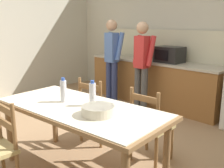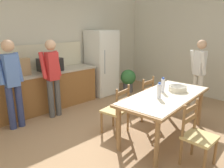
{
  "view_description": "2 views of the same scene",
  "coord_description": "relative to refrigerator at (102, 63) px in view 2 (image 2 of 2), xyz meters",
  "views": [
    {
      "loc": [
        2.61,
        -2.01,
        1.63
      ],
      "look_at": [
        0.43,
        0.07,
        0.93
      ],
      "focal_mm": 42.0,
      "sensor_mm": 36.0,
      "label": 1
    },
    {
      "loc": [
        -2.62,
        -2.38,
        1.96
      ],
      "look_at": [
        -0.09,
        0.27,
        0.94
      ],
      "focal_mm": 35.0,
      "sensor_mm": 36.0,
      "label": 2
    }
  ],
  "objects": [
    {
      "name": "wall_back",
      "position": [
        -1.35,
        0.47,
        0.56
      ],
      "size": [
        6.52,
        0.12,
        2.9
      ],
      "primitive_type": "cube",
      "color": "beige",
      "rests_on": "ground"
    },
    {
      "name": "paper_bag",
      "position": [
        -2.19,
        0.01,
        0.18
      ],
      "size": [
        0.24,
        0.16,
        0.36
      ],
      "primitive_type": "cube",
      "color": "tan",
      "rests_on": "kitchen_counter"
    },
    {
      "name": "serving_bowl",
      "position": [
        -0.53,
        -2.67,
        -0.06
      ],
      "size": [
        0.32,
        0.32,
        0.09
      ],
      "color": "beige",
      "rests_on": "dining_table"
    },
    {
      "name": "chair_side_near_left",
      "position": [
        -1.22,
        -3.41,
        -0.45
      ],
      "size": [
        0.42,
        0.4,
        0.91
      ],
      "rotation": [
        0.0,
        0.0,
        0.01
      ],
      "color": "olive",
      "rests_on": "ground"
    },
    {
      "name": "bottle_near_centre",
      "position": [
        -1.11,
        -2.67,
        0.01
      ],
      "size": [
        0.07,
        0.07,
        0.27
      ],
      "color": "silver",
      "rests_on": "dining_table"
    },
    {
      "name": "person_at_sink",
      "position": [
        -2.63,
        -0.48,
        0.06
      ],
      "size": [
        0.42,
        0.29,
        1.69
      ],
      "rotation": [
        0.0,
        0.0,
        1.57
      ],
      "color": "navy",
      "rests_on": "ground"
    },
    {
      "name": "chair_side_far_left",
      "position": [
        -1.38,
        -1.97,
        -0.45
      ],
      "size": [
        0.48,
        0.46,
        0.91
      ],
      "rotation": [
        0.0,
        0.0,
        3.31
      ],
      "color": "olive",
      "rests_on": "ground"
    },
    {
      "name": "kitchen_counter",
      "position": [
        -1.96,
        0.04,
        -0.44
      ],
      "size": [
        3.0,
        0.66,
        0.89
      ],
      "color": "brown",
      "rests_on": "ground"
    },
    {
      "name": "wall_right",
      "position": [
        1.91,
        -2.19,
        0.56
      ],
      "size": [
        0.12,
        5.2,
        2.9
      ],
      "primitive_type": "cube",
      "color": "beige",
      "rests_on": "ground"
    },
    {
      "name": "potted_plant",
      "position": [
        0.64,
        -0.43,
        -0.51
      ],
      "size": [
        0.44,
        0.44,
        0.67
      ],
      "color": "#4C4C51",
      "rests_on": "ground"
    },
    {
      "name": "refrigerator",
      "position": [
        0.0,
        0.0,
        0.0
      ],
      "size": [
        0.71,
        0.73,
        1.79
      ],
      "color": "silver",
      "rests_on": "ground"
    },
    {
      "name": "counter_splashback",
      "position": [
        -1.96,
        0.35,
        0.3
      ],
      "size": [
        2.96,
        0.03,
        0.6
      ],
      "primitive_type": "cube",
      "color": "beige",
      "rests_on": "kitchen_counter"
    },
    {
      "name": "person_at_counter",
      "position": [
        -1.81,
        -0.5,
        0.03
      ],
      "size": [
        0.41,
        0.29,
        1.65
      ],
      "rotation": [
        0.0,
        0.0,
        1.57
      ],
      "color": "#4C4C4C",
      "rests_on": "ground"
    },
    {
      "name": "dining_table",
      "position": [
        -0.87,
        -2.64,
        -0.2
      ],
      "size": [
        2.01,
        1.07,
        0.78
      ],
      "rotation": [
        0.0,
        0.0,
        0.11
      ],
      "color": "olive",
      "rests_on": "ground"
    },
    {
      "name": "person_by_table",
      "position": [
        0.94,
        -2.37,
        0.01
      ],
      "size": [
        0.35,
        0.45,
        1.61
      ],
      "rotation": [
        0.0,
        0.0,
        2.82
      ],
      "color": "silver",
      "rests_on": "ground"
    },
    {
      "name": "chair_side_far_right",
      "position": [
        -0.52,
        -1.88,
        -0.45
      ],
      "size": [
        0.45,
        0.43,
        0.91
      ],
      "rotation": [
        0.0,
        0.0,
        3.21
      ],
      "color": "olive",
      "rests_on": "ground"
    },
    {
      "name": "ground_plane",
      "position": [
        -1.35,
        -2.19,
        -0.89
      ],
      "size": [
        8.32,
        8.32,
        0.0
      ],
      "primitive_type": "plane",
      "color": "#9E7A56"
    },
    {
      "name": "microwave",
      "position": [
        -1.57,
        0.02,
        0.15
      ],
      "size": [
        0.5,
        0.39,
        0.3
      ],
      "color": "black",
      "rests_on": "kitchen_counter"
    },
    {
      "name": "bottle_off_centre",
      "position": [
        -0.79,
        -2.53,
        0.01
      ],
      "size": [
        0.07,
        0.07,
        0.27
      ],
      "color": "silver",
      "rests_on": "dining_table"
    }
  ]
}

